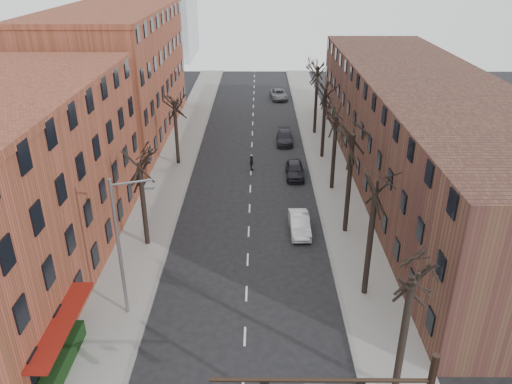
{
  "coord_description": "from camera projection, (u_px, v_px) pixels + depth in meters",
  "views": [
    {
      "loc": [
        0.76,
        -14.27,
        19.84
      ],
      "look_at": [
        0.58,
        18.91,
        4.0
      ],
      "focal_mm": 35.0,
      "sensor_mm": 36.0,
      "label": 1
    }
  ],
  "objects": [
    {
      "name": "building_left_near",
      "position": [
        1.0,
        190.0,
        32.45
      ],
      "size": [
        12.0,
        26.0,
        12.0
      ],
      "primitive_type": "cube",
      "color": "brown",
      "rests_on": "ground"
    },
    {
      "name": "hedge",
      "position": [
        59.0,
        366.0,
        25.7
      ],
      "size": [
        0.8,
        6.0,
        1.0
      ],
      "primitive_type": "cube",
      "color": "black",
      "rests_on": "sidewalk_left"
    },
    {
      "name": "streetlight",
      "position": [
        121.0,
        243.0,
        28.32
      ],
      "size": [
        2.45,
        0.22,
        9.03
      ],
      "color": "slate",
      "rests_on": "ground"
    },
    {
      "name": "parked_car_mid",
      "position": [
        285.0,
        138.0,
        57.73
      ],
      "size": [
        1.94,
        4.6,
        1.32
      ],
      "primitive_type": "imported",
      "rotation": [
        0.0,
        0.0,
        -0.02
      ],
      "color": "black",
      "rests_on": "ground"
    },
    {
      "name": "building_right",
      "position": [
        422.0,
        131.0,
        46.27
      ],
      "size": [
        12.0,
        50.0,
        10.0
      ],
      "primitive_type": "cube",
      "color": "#513325",
      "rests_on": "ground"
    },
    {
      "name": "tree_right_f",
      "position": [
        314.0,
        133.0,
        61.1
      ],
      "size": [
        5.2,
        5.2,
        11.6
      ],
      "primitive_type": null,
      "color": "black",
      "rests_on": "ground"
    },
    {
      "name": "parked_car_near",
      "position": [
        295.0,
        170.0,
        48.93
      ],
      "size": [
        1.77,
        4.36,
        1.48
      ],
      "primitive_type": "imported",
      "rotation": [
        0.0,
        0.0,
        -0.01
      ],
      "color": "black",
      "rests_on": "ground"
    },
    {
      "name": "tree_right_e",
      "position": [
        322.0,
        157.0,
        53.88
      ],
      "size": [
        5.2,
        5.2,
        10.8
      ],
      "primitive_type": null,
      "color": "black",
      "rests_on": "ground"
    },
    {
      "name": "tree_left_b",
      "position": [
        179.0,
        164.0,
        52.14
      ],
      "size": [
        5.2,
        5.2,
        9.5
      ],
      "primitive_type": null,
      "color": "black",
      "rests_on": "ground"
    },
    {
      "name": "awning_left",
      "position": [
        70.0,
        361.0,
        26.89
      ],
      "size": [
        1.2,
        7.0,
        0.15
      ],
      "primitive_type": "cube",
      "color": "maroon",
      "rests_on": "ground"
    },
    {
      "name": "silver_sedan",
      "position": [
        300.0,
        224.0,
        39.14
      ],
      "size": [
        1.59,
        4.32,
        1.41
      ],
      "primitive_type": "imported",
      "rotation": [
        0.0,
        0.0,
        0.02
      ],
      "color": "silver",
      "rests_on": "ground"
    },
    {
      "name": "tree_right_d",
      "position": [
        331.0,
        189.0,
        46.66
      ],
      "size": [
        5.2,
        5.2,
        10.0
      ],
      "primitive_type": null,
      "color": "black",
      "rests_on": "ground"
    },
    {
      "name": "sidewalk_left",
      "position": [
        176.0,
        160.0,
        53.02
      ],
      "size": [
        4.0,
        90.0,
        0.15
      ],
      "primitive_type": "cube",
      "color": "gray",
      "rests_on": "ground"
    },
    {
      "name": "parked_car_far",
      "position": [
        279.0,
        94.0,
        75.44
      ],
      "size": [
        2.79,
        5.21,
        1.39
      ],
      "primitive_type": "imported",
      "rotation": [
        0.0,
        0.0,
        0.1
      ],
      "color": "slate",
      "rests_on": "ground"
    },
    {
      "name": "tree_right_c",
      "position": [
        345.0,
        232.0,
        39.44
      ],
      "size": [
        5.2,
        5.2,
        11.6
      ],
      "primitive_type": null,
      "color": "black",
      "rests_on": "ground"
    },
    {
      "name": "tree_left_a",
      "position": [
        148.0,
        245.0,
        37.71
      ],
      "size": [
        5.2,
        5.2,
        9.5
      ],
      "primitive_type": null,
      "color": "black",
      "rests_on": "ground"
    },
    {
      "name": "building_left_far",
      "position": [
        115.0,
        76.0,
        58.19
      ],
      "size": [
        12.0,
        28.0,
        14.0
      ],
      "primitive_type": "cube",
      "color": "brown",
      "rests_on": "ground"
    },
    {
      "name": "pedestrian_crossing",
      "position": [
        251.0,
        163.0,
        50.32
      ],
      "size": [
        0.45,
        0.95,
        1.58
      ],
      "primitive_type": "imported",
      "rotation": [
        0.0,
        0.0,
        1.5
      ],
      "color": "black",
      "rests_on": "ground"
    },
    {
      "name": "sidewalk_right",
      "position": [
        327.0,
        160.0,
        52.94
      ],
      "size": [
        4.0,
        90.0,
        0.15
      ],
      "primitive_type": "cube",
      "color": "gray",
      "rests_on": "ground"
    },
    {
      "name": "tree_right_b",
      "position": [
        364.0,
        294.0,
        32.22
      ],
      "size": [
        5.2,
        5.2,
        10.8
      ],
      "primitive_type": null,
      "color": "black",
      "rests_on": "ground"
    }
  ]
}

